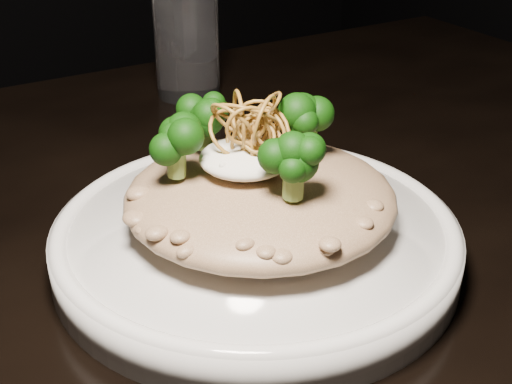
# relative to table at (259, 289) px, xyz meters

# --- Properties ---
(table) EXTENTS (1.10, 0.80, 0.75)m
(table) POSITION_rel_table_xyz_m (0.00, 0.00, 0.00)
(table) COLOR black
(table) RESTS_ON ground
(plate) EXTENTS (0.29, 0.29, 0.03)m
(plate) POSITION_rel_table_xyz_m (-0.04, -0.07, 0.10)
(plate) COLOR silver
(plate) RESTS_ON table
(risotto) EXTENTS (0.19, 0.19, 0.04)m
(risotto) POSITION_rel_table_xyz_m (-0.04, -0.07, 0.13)
(risotto) COLOR brown
(risotto) RESTS_ON plate
(broccoli) EXTENTS (0.14, 0.14, 0.05)m
(broccoli) POSITION_rel_table_xyz_m (-0.05, -0.06, 0.18)
(broccoli) COLOR black
(broccoli) RESTS_ON risotto
(cheese) EXTENTS (0.06, 0.06, 0.02)m
(cheese) POSITION_rel_table_xyz_m (-0.05, -0.06, 0.16)
(cheese) COLOR white
(cheese) RESTS_ON risotto
(shallots) EXTENTS (0.06, 0.06, 0.04)m
(shallots) POSITION_rel_table_xyz_m (-0.04, -0.06, 0.19)
(shallots) COLOR brown
(shallots) RESTS_ON cheese
(drinking_glass) EXTENTS (0.09, 0.09, 0.13)m
(drinking_glass) POSITION_rel_table_xyz_m (0.07, 0.27, 0.15)
(drinking_glass) COLOR silver
(drinking_glass) RESTS_ON table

